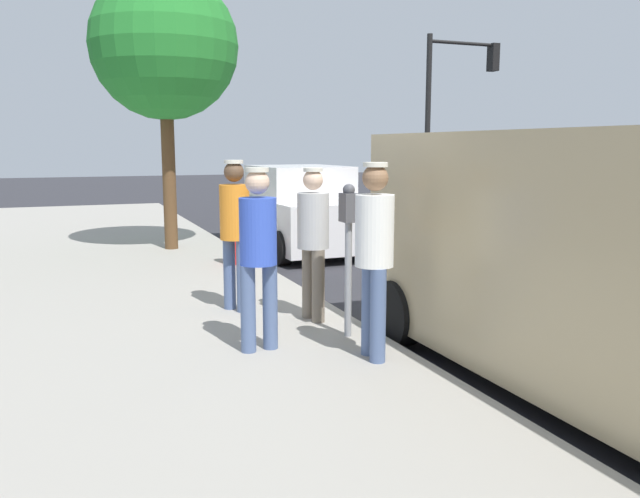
% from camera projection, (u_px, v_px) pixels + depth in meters
% --- Properties ---
extents(ground_plane, '(80.00, 80.00, 0.00)m').
position_uv_depth(ground_plane, '(448.00, 329.00, 7.23)').
color(ground_plane, '#2D2D33').
extents(sidewalk_slab, '(5.00, 32.00, 0.15)m').
position_uv_depth(sidewalk_slab, '(123.00, 361.00, 5.95)').
color(sidewalk_slab, '#9E998E').
rests_on(sidewalk_slab, ground).
extents(parking_meter_near, '(0.14, 0.18, 1.52)m').
position_uv_depth(parking_meter_near, '(349.00, 234.00, 6.31)').
color(parking_meter_near, gray).
rests_on(parking_meter_near, sidewalk_slab).
extents(pedestrian_in_orange, '(0.34, 0.34, 1.73)m').
position_uv_depth(pedestrian_in_orange, '(235.00, 225.00, 7.33)').
color(pedestrian_in_orange, '#4C608C').
rests_on(pedestrian_in_orange, sidewalk_slab).
extents(pedestrian_in_gray, '(0.34, 0.36, 1.65)m').
position_uv_depth(pedestrian_in_gray, '(313.00, 234.00, 6.94)').
color(pedestrian_in_gray, '#726656').
rests_on(pedestrian_in_gray, sidewalk_slab).
extents(pedestrian_in_blue, '(0.36, 0.34, 1.69)m').
position_uv_depth(pedestrian_in_blue, '(258.00, 247.00, 5.88)').
color(pedestrian_in_blue, '#4C608C').
rests_on(pedestrian_in_blue, sidewalk_slab).
extents(pedestrian_in_white, '(0.34, 0.36, 1.74)m').
position_uv_depth(pedestrian_in_white, '(374.00, 248.00, 5.64)').
color(pedestrian_in_white, '#4C608C').
rests_on(pedestrian_in_white, sidewalk_slab).
extents(parked_van, '(2.15, 5.21, 2.15)m').
position_uv_depth(parked_van, '(636.00, 261.00, 4.96)').
color(parked_van, tan).
rests_on(parked_van, ground).
extents(parked_sedan_behind, '(2.04, 4.45, 1.65)m').
position_uv_depth(parked_sedan_behind, '(296.00, 211.00, 12.81)').
color(parked_sedan_behind, white).
rests_on(parked_sedan_behind, ground).
extents(traffic_light_corner, '(2.48, 0.42, 5.20)m').
position_uv_depth(traffic_light_corner, '(453.00, 95.00, 19.01)').
color(traffic_light_corner, black).
rests_on(traffic_light_corner, ground).
extents(street_tree, '(2.61, 2.61, 4.94)m').
position_uv_depth(street_tree, '(164.00, 47.00, 11.42)').
color(street_tree, brown).
rests_on(street_tree, sidewalk_slab).
extents(fire_hydrant, '(0.24, 0.24, 0.86)m').
position_uv_depth(fire_hydrant, '(232.00, 238.00, 10.34)').
color(fire_hydrant, red).
rests_on(fire_hydrant, sidewalk_slab).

